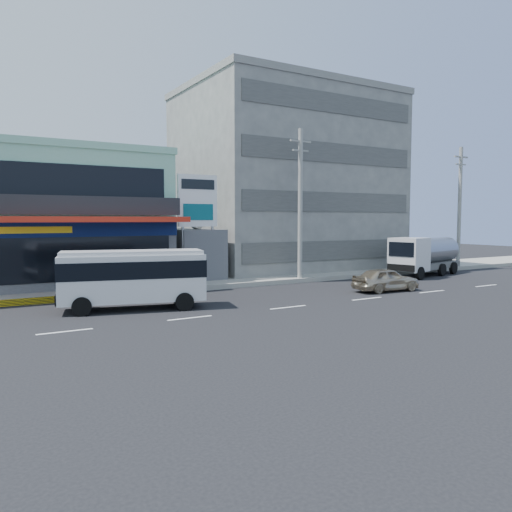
# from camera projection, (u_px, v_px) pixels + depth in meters

# --- Properties ---
(ground) EXTENTS (120.00, 120.00, 0.00)m
(ground) POSITION_uv_depth(u_px,v_px,m) (288.00, 307.00, 23.54)
(ground) COLOR black
(ground) RESTS_ON ground
(sidewalk) EXTENTS (70.00, 5.00, 0.30)m
(sidewalk) POSITION_uv_depth(u_px,v_px,m) (270.00, 278.00, 34.22)
(sidewalk) COLOR gray
(sidewalk) RESTS_ON ground
(shop_building) EXTENTS (12.40, 11.70, 8.00)m
(shop_building) POSITION_uv_depth(u_px,v_px,m) (56.00, 222.00, 31.12)
(shop_building) COLOR #46464B
(shop_building) RESTS_ON ground
(concrete_building) EXTENTS (16.00, 12.00, 14.00)m
(concrete_building) POSITION_uv_depth(u_px,v_px,m) (286.00, 185.00, 40.97)
(concrete_building) COLOR gray
(concrete_building) RESTS_ON ground
(gap_structure) EXTENTS (3.00, 6.00, 3.50)m
(gap_structure) POSITION_uv_depth(u_px,v_px,m) (188.00, 255.00, 33.69)
(gap_structure) COLOR #46464B
(gap_structure) RESTS_ON ground
(satellite_dish) EXTENTS (1.50, 1.50, 0.15)m
(satellite_dish) POSITION_uv_depth(u_px,v_px,m) (194.00, 228.00, 32.70)
(satellite_dish) COLOR slate
(satellite_dish) RESTS_ON gap_structure
(billboard) EXTENTS (2.60, 0.18, 6.90)m
(billboard) POSITION_uv_depth(u_px,v_px,m) (198.00, 207.00, 30.80)
(billboard) COLOR gray
(billboard) RESTS_ON ground
(utility_pole_near) EXTENTS (1.60, 0.30, 10.00)m
(utility_pole_near) POSITION_uv_depth(u_px,v_px,m) (300.00, 204.00, 32.56)
(utility_pole_near) COLOR #999993
(utility_pole_near) RESTS_ON ground
(utility_pole_far) EXTENTS (1.60, 0.30, 10.00)m
(utility_pole_far) POSITION_uv_depth(u_px,v_px,m) (460.00, 207.00, 40.71)
(utility_pole_far) COLOR #999993
(utility_pole_far) RESTS_ON ground
(minibus) EXTENTS (6.81, 3.55, 2.72)m
(minibus) POSITION_uv_depth(u_px,v_px,m) (133.00, 274.00, 22.90)
(minibus) COLOR silver
(minibus) RESTS_ON ground
(sedan) EXTENTS (4.16, 1.94, 1.38)m
(sedan) POSITION_uv_depth(u_px,v_px,m) (386.00, 279.00, 28.77)
(sedan) COLOR #B9A98D
(sedan) RESTS_ON ground
(tanker_truck) EXTENTS (7.53, 3.75, 2.85)m
(tanker_truck) POSITION_uv_depth(u_px,v_px,m) (424.00, 255.00, 36.69)
(tanker_truck) COLOR silver
(tanker_truck) RESTS_ON ground
(motorcycle_rider) EXTENTS (1.86, 1.15, 2.25)m
(motorcycle_rider) POSITION_uv_depth(u_px,v_px,m) (158.00, 282.00, 27.27)
(motorcycle_rider) COLOR #4E0B0D
(motorcycle_rider) RESTS_ON ground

